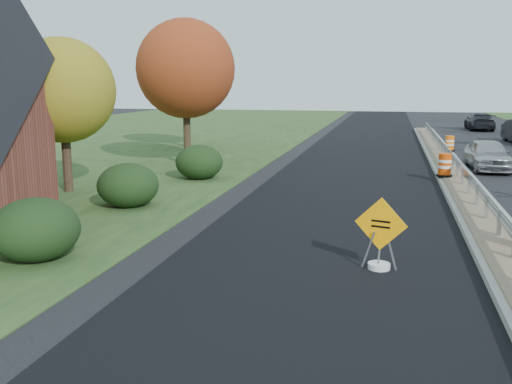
% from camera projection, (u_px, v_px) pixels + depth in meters
% --- Properties ---
extents(ground, '(140.00, 140.00, 0.00)m').
position_uv_depth(ground, '(485.00, 226.00, 16.94)').
color(ground, black).
rests_on(ground, ground).
extents(grass_verge_near, '(30.00, 120.00, 0.03)m').
position_uv_depth(grass_verge_near, '(2.00, 158.00, 31.90)').
color(grass_verge_near, '#26431C').
rests_on(grass_verge_near, ground).
extents(milled_overlay, '(7.20, 120.00, 0.01)m').
position_uv_depth(milled_overlay, '(356.00, 171.00, 27.49)').
color(milled_overlay, black).
rests_on(milled_overlay, ground).
extents(median, '(1.60, 55.00, 0.23)m').
position_uv_depth(median, '(457.00, 179.00, 24.57)').
color(median, gray).
rests_on(median, ground).
extents(guardrail, '(0.10, 46.15, 0.72)m').
position_uv_depth(guardrail, '(455.00, 162.00, 25.41)').
color(guardrail, silver).
rests_on(guardrail, median).
extents(hedge_south, '(2.09, 2.09, 1.52)m').
position_uv_depth(hedge_south, '(36.00, 229.00, 13.54)').
color(hedge_south, black).
rests_on(hedge_south, ground).
extents(hedge_mid, '(2.09, 2.09, 1.52)m').
position_uv_depth(hedge_mid, '(128.00, 185.00, 19.39)').
color(hedge_mid, black).
rests_on(hedge_mid, ground).
extents(hedge_north, '(2.09, 2.09, 1.52)m').
position_uv_depth(hedge_north, '(199.00, 162.00, 25.01)').
color(hedge_north, black).
rests_on(hedge_north, ground).
extents(tree_near_yellow, '(3.96, 3.96, 5.88)m').
position_uv_depth(tree_near_yellow, '(63.00, 91.00, 21.50)').
color(tree_near_yellow, '#473523').
rests_on(tree_near_yellow, ground).
extents(tree_near_red, '(4.95, 4.95, 7.35)m').
position_uv_depth(tree_near_red, '(186.00, 69.00, 28.51)').
color(tree_near_red, '#473523').
rests_on(tree_near_red, ground).
extents(tree_near_back, '(4.29, 4.29, 6.37)m').
position_uv_depth(tree_near_back, '(185.00, 82.00, 36.96)').
color(tree_near_back, '#473523').
rests_on(tree_near_back, ground).
extents(caution_sign, '(1.17, 0.51, 1.67)m').
position_uv_depth(caution_sign, '(380.00, 251.00, 12.91)').
color(caution_sign, white).
rests_on(caution_sign, ground).
extents(barrel_median_mid, '(0.67, 0.67, 0.99)m').
position_uv_depth(barrel_median_mid, '(445.00, 166.00, 24.35)').
color(barrel_median_mid, black).
rests_on(barrel_median_mid, median).
extents(barrel_median_far, '(0.61, 0.61, 0.90)m').
position_uv_depth(barrel_median_far, '(450.00, 144.00, 33.45)').
color(barrel_median_far, black).
rests_on(barrel_median_far, median).
extents(car_silver, '(2.00, 4.47, 1.49)m').
position_uv_depth(car_silver, '(488.00, 155.00, 27.70)').
color(car_silver, '#ADAEB2').
rests_on(car_silver, ground).
extents(car_dark_far, '(2.18, 5.27, 1.52)m').
position_uv_depth(car_dark_far, '(480.00, 122.00, 51.15)').
color(car_dark_far, black).
rests_on(car_dark_far, ground).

